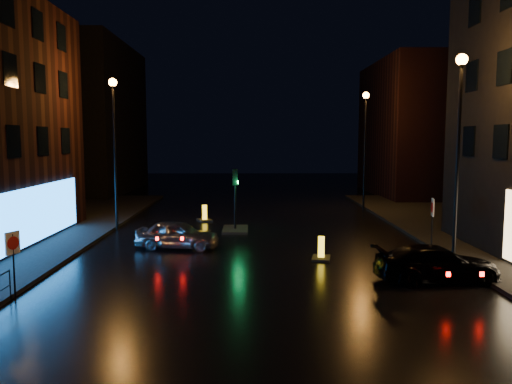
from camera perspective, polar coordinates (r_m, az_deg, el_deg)
ground at (r=14.46m, az=0.81°, el=-14.63°), size 120.00×120.00×0.00m
building_far_left at (r=51.01m, az=-18.69°, el=7.92°), size 8.00×16.00×14.00m
building_far_right at (r=48.04m, az=18.13°, el=6.88°), size 8.00×14.00×12.00m
street_lamp_lfar at (r=28.51m, az=-15.91°, el=6.78°), size 0.44×0.44×8.37m
street_lamp_rnear at (r=21.15m, az=22.18°, el=6.86°), size 0.44×0.44×8.37m
street_lamp_rfar at (r=36.44m, az=12.36°, el=6.68°), size 0.44×0.44×8.37m
traffic_signal at (r=27.92m, az=-2.38°, el=-3.40°), size 1.40×2.40×3.45m
silver_hatchback at (r=23.68m, az=-8.95°, el=-4.82°), size 4.01×2.01×1.31m
dark_sedan at (r=19.24m, az=19.95°, el=-7.71°), size 4.55×2.08×1.29m
bollard_near at (r=21.59m, az=7.46°, el=-7.07°), size 0.96×1.25×0.99m
bollard_far at (r=31.32m, az=-5.89°, el=-2.91°), size 1.12×1.34×1.00m
road_sign_left at (r=17.69m, az=-26.03°, el=-5.86°), size 0.26×0.50×2.19m
road_sign_right at (r=23.95m, az=19.52°, el=-2.16°), size 0.17×0.59×2.43m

